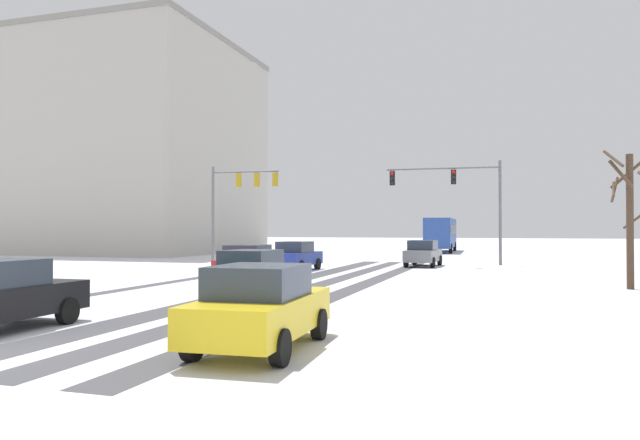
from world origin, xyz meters
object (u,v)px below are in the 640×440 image
at_px(traffic_signal_near_left, 239,192).
at_px(car_blue_second, 296,256).
at_px(traffic_signal_near_right, 459,191).
at_px(office_building_far_left_block, 99,152).
at_px(car_grey_lead, 423,253).
at_px(car_dark_green_fourth, 253,274).
at_px(bare_tree_sidewalk_mid, 629,211).
at_px(car_yellow_cab_sixth, 261,307).
at_px(bus_oncoming, 441,232).
at_px(car_red_third, 249,263).

bearing_deg(traffic_signal_near_left, car_blue_second, -39.55).
relative_size(traffic_signal_near_right, office_building_far_left_block, 0.24).
relative_size(traffic_signal_near_right, car_grey_lead, 1.67).
xyz_separation_m(car_dark_green_fourth, bare_tree_sidewalk_mid, (12.53, 7.22, 2.17)).
relative_size(traffic_signal_near_right, bare_tree_sidewalk_mid, 1.29).
height_order(car_yellow_cab_sixth, bus_oncoming, bus_oncoming).
bearing_deg(traffic_signal_near_left, car_grey_lead, 5.69).
relative_size(car_yellow_cab_sixth, bare_tree_sidewalk_mid, 0.77).
xyz_separation_m(car_blue_second, bare_tree_sidewalk_mid, (15.70, -5.78, 2.17)).
relative_size(traffic_signal_near_left, bus_oncoming, 0.59).
bearing_deg(bare_tree_sidewalk_mid, car_grey_lead, 128.86).
height_order(bus_oncoming, bare_tree_sidewalk_mid, bare_tree_sidewalk_mid).
xyz_separation_m(car_blue_second, car_red_third, (0.39, -7.18, 0.00)).
bearing_deg(office_building_far_left_block, car_red_third, -43.18).
distance_m(car_grey_lead, car_yellow_cab_sixth, 26.43).
distance_m(car_grey_lead, car_blue_second, 8.62).
xyz_separation_m(traffic_signal_near_left, bus_oncoming, (10.62, 25.17, -2.75)).
xyz_separation_m(car_blue_second, car_yellow_cab_sixth, (6.68, -20.51, 0.00)).
height_order(traffic_signal_near_left, car_grey_lead, traffic_signal_near_left).
xyz_separation_m(car_yellow_cab_sixth, bus_oncoming, (-1.78, 50.40, 1.18)).
relative_size(car_yellow_cab_sixth, bus_oncoming, 0.38).
relative_size(traffic_signal_near_right, car_blue_second, 1.68).
height_order(bare_tree_sidewalk_mid, office_building_far_left_block, office_building_far_left_block).
height_order(traffic_signal_near_left, office_building_far_left_block, office_building_far_left_block).
height_order(car_yellow_cab_sixth, office_building_far_left_block, office_building_far_left_block).
height_order(traffic_signal_near_right, office_building_far_left_block, office_building_far_left_block).
bearing_deg(bare_tree_sidewalk_mid, car_blue_second, 159.80).
distance_m(bus_oncoming, office_building_far_left_block, 36.24).
bearing_deg(office_building_far_left_block, car_dark_green_fourth, -46.07).
relative_size(car_blue_second, bus_oncoming, 0.38).
distance_m(traffic_signal_near_right, car_red_third, 16.28).
height_order(car_blue_second, bus_oncoming, bus_oncoming).
xyz_separation_m(car_dark_green_fourth, office_building_far_left_block, (-32.23, 33.46, 9.56)).
bearing_deg(car_red_third, car_yellow_cab_sixth, -64.73).
xyz_separation_m(traffic_signal_near_left, car_dark_green_fourth, (8.89, -17.71, -3.93)).
xyz_separation_m(car_red_third, bus_oncoming, (4.52, 37.07, 1.18)).
bearing_deg(car_grey_lead, bare_tree_sidewalk_mid, -51.14).
distance_m(car_blue_second, bare_tree_sidewalk_mid, 16.87).
distance_m(car_red_third, car_yellow_cab_sixth, 14.75).
relative_size(car_grey_lead, car_red_third, 1.00).
distance_m(traffic_signal_near_left, car_yellow_cab_sixth, 28.39).
height_order(car_grey_lead, office_building_far_left_block, office_building_far_left_block).
relative_size(car_red_third, car_dark_green_fourth, 1.01).
bearing_deg(traffic_signal_near_right, car_red_third, -120.53).
distance_m(car_yellow_cab_sixth, bare_tree_sidewalk_mid, 17.41).
xyz_separation_m(car_red_third, bare_tree_sidewalk_mid, (15.31, 1.40, 2.17)).
bearing_deg(car_red_third, car_dark_green_fourth, -64.43).
relative_size(car_red_third, bare_tree_sidewalk_mid, 0.77).
xyz_separation_m(traffic_signal_near_left, traffic_signal_near_right, (14.14, 1.72, -0.06)).
bearing_deg(car_grey_lead, bus_oncoming, 93.27).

